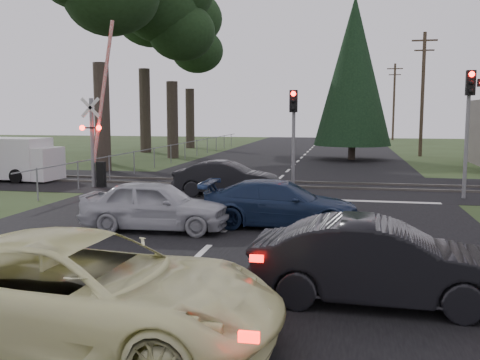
% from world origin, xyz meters
% --- Properties ---
extents(ground, '(120.00, 120.00, 0.00)m').
position_xyz_m(ground, '(0.00, 0.00, 0.00)').
color(ground, '#2E3E1C').
rests_on(ground, ground).
extents(road, '(14.00, 100.00, 0.01)m').
position_xyz_m(road, '(0.00, 10.00, 0.01)').
color(road, black).
rests_on(road, ground).
extents(rail_corridor, '(120.00, 8.00, 0.01)m').
position_xyz_m(rail_corridor, '(0.00, 12.00, 0.01)').
color(rail_corridor, black).
rests_on(rail_corridor, ground).
extents(stop_line, '(13.00, 0.35, 0.00)m').
position_xyz_m(stop_line, '(0.00, 8.20, 0.01)').
color(stop_line, silver).
rests_on(stop_line, ground).
extents(rail_near, '(120.00, 0.12, 0.10)m').
position_xyz_m(rail_near, '(0.00, 11.20, 0.05)').
color(rail_near, '#59544C').
rests_on(rail_near, ground).
extents(rail_far, '(120.00, 0.12, 0.10)m').
position_xyz_m(rail_far, '(0.00, 12.80, 0.05)').
color(rail_far, '#59544C').
rests_on(rail_far, ground).
extents(crossing_signal, '(1.62, 0.38, 6.96)m').
position_xyz_m(crossing_signal, '(-7.27, 9.79, 2.06)').
color(crossing_signal, slate).
rests_on(crossing_signal, ground).
extents(traffic_signal_right, '(0.68, 0.48, 4.70)m').
position_xyz_m(traffic_signal_right, '(7.55, 9.47, 3.31)').
color(traffic_signal_right, slate).
rests_on(traffic_signal_right, ground).
extents(traffic_signal_center, '(0.32, 0.48, 4.10)m').
position_xyz_m(traffic_signal_center, '(1.00, 10.68, 2.81)').
color(traffic_signal_center, slate).
rests_on(traffic_signal_center, ground).
extents(utility_pole_mid, '(1.80, 0.26, 9.00)m').
position_xyz_m(utility_pole_mid, '(8.50, 30.00, 4.73)').
color(utility_pole_mid, '#4C3D2D').
rests_on(utility_pole_mid, ground).
extents(utility_pole_far, '(1.80, 0.26, 9.00)m').
position_xyz_m(utility_pole_far, '(8.50, 55.00, 4.73)').
color(utility_pole_far, '#4C3D2D').
rests_on(utility_pole_far, ground).
extents(euc_tree_c, '(6.00, 6.00, 13.20)m').
position_xyz_m(euc_tree_c, '(-9.00, 25.00, 9.51)').
color(euc_tree_c, '#473D33').
rests_on(euc_tree_c, ground).
extents(euc_tree_d, '(7.50, 7.50, 16.50)m').
position_xyz_m(euc_tree_d, '(-13.00, 30.00, 11.91)').
color(euc_tree_d, '#473D33').
rests_on(euc_tree_d, ground).
extents(euc_tree_e, '(6.00, 6.00, 13.20)m').
position_xyz_m(euc_tree_e, '(-11.00, 36.00, 9.51)').
color(euc_tree_e, '#473D33').
rests_on(euc_tree_e, ground).
extents(conifer_tree, '(5.20, 5.20, 11.00)m').
position_xyz_m(conifer_tree, '(3.50, 26.00, 5.99)').
color(conifer_tree, '#473D33').
rests_on(conifer_tree, ground).
extents(fence_left, '(0.10, 36.00, 1.20)m').
position_xyz_m(fence_left, '(-7.80, 22.50, 0.00)').
color(fence_left, slate).
rests_on(fence_left, ground).
extents(cream_coupe, '(5.59, 2.78, 1.52)m').
position_xyz_m(cream_coupe, '(-0.26, -4.92, 0.76)').
color(cream_coupe, '#F7F6B1').
rests_on(cream_coupe, ground).
extents(dark_hatchback, '(4.30, 1.62, 1.40)m').
position_xyz_m(dark_hatchback, '(3.76, -2.47, 0.70)').
color(dark_hatchback, black).
rests_on(dark_hatchback, ground).
extents(silver_car, '(4.07, 1.77, 1.36)m').
position_xyz_m(silver_car, '(-1.86, 2.16, 0.68)').
color(silver_car, '#ADAFB6').
rests_on(silver_car, ground).
extents(blue_sedan, '(4.43, 1.82, 1.28)m').
position_xyz_m(blue_sedan, '(1.41, 3.29, 0.64)').
color(blue_sedan, '#172545').
rests_on(blue_sedan, ground).
extents(dark_car_far, '(4.03, 1.42, 1.33)m').
position_xyz_m(dark_car_far, '(-1.32, 8.50, 0.66)').
color(dark_car_far, black).
rests_on(dark_car_far, ground).
extents(white_van, '(5.24, 2.22, 2.01)m').
position_xyz_m(white_van, '(-12.53, 11.17, 1.02)').
color(white_van, white).
rests_on(white_van, ground).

